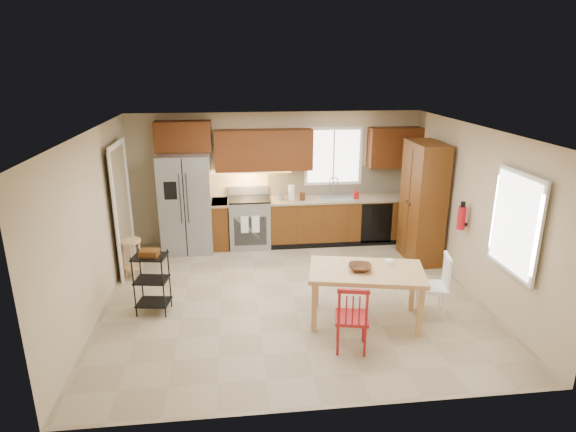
% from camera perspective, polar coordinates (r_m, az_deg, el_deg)
% --- Properties ---
extents(floor, '(5.50, 5.50, 0.00)m').
position_cam_1_polar(floor, '(7.37, 0.52, -9.49)').
color(floor, tan).
rests_on(floor, ground).
extents(ceiling, '(5.50, 5.00, 0.02)m').
position_cam_1_polar(ceiling, '(6.61, 0.59, 10.15)').
color(ceiling, silver).
rests_on(ceiling, ground).
extents(wall_back, '(5.50, 0.02, 2.50)m').
position_cam_1_polar(wall_back, '(9.28, -1.37, 4.55)').
color(wall_back, '#CCB793').
rests_on(wall_back, ground).
extents(wall_front, '(5.50, 0.02, 2.50)m').
position_cam_1_polar(wall_front, '(4.60, 4.48, -9.86)').
color(wall_front, '#CCB793').
rests_on(wall_front, ground).
extents(wall_left, '(0.02, 5.00, 2.50)m').
position_cam_1_polar(wall_left, '(7.10, -22.04, -0.99)').
color(wall_left, '#CCB793').
rests_on(wall_left, ground).
extents(wall_right, '(0.02, 5.00, 2.50)m').
position_cam_1_polar(wall_right, '(7.71, 21.27, 0.53)').
color(wall_right, '#CCB793').
rests_on(wall_right, ground).
extents(refrigerator, '(0.92, 0.75, 1.82)m').
position_cam_1_polar(refrigerator, '(9.01, -11.96, 1.51)').
color(refrigerator, gray).
rests_on(refrigerator, floor).
extents(range_stove, '(0.76, 0.63, 0.92)m').
position_cam_1_polar(range_stove, '(9.16, -4.58, -0.82)').
color(range_stove, gray).
rests_on(range_stove, floor).
extents(base_cabinet_narrow, '(0.30, 0.60, 0.90)m').
position_cam_1_polar(base_cabinet_narrow, '(9.18, -8.01, -0.97)').
color(base_cabinet_narrow, '#5A3010').
rests_on(base_cabinet_narrow, floor).
extents(base_cabinet_run, '(2.92, 0.60, 0.90)m').
position_cam_1_polar(base_cabinet_run, '(9.42, 6.68, -0.43)').
color(base_cabinet_run, '#5A3010').
rests_on(base_cabinet_run, floor).
extents(dishwasher, '(0.60, 0.02, 0.78)m').
position_cam_1_polar(dishwasher, '(9.29, 10.44, -0.86)').
color(dishwasher, black).
rests_on(dishwasher, floor).
extents(backsplash, '(2.92, 0.03, 0.55)m').
position_cam_1_polar(backsplash, '(9.49, 6.45, 4.27)').
color(backsplash, beige).
rests_on(backsplash, wall_back).
extents(upper_over_fridge, '(1.00, 0.35, 0.55)m').
position_cam_1_polar(upper_over_fridge, '(8.96, -12.34, 9.20)').
color(upper_over_fridge, '#54260E').
rests_on(upper_over_fridge, wall_back).
extents(upper_left_block, '(1.80, 0.35, 0.75)m').
position_cam_1_polar(upper_left_block, '(8.98, -2.90, 7.82)').
color(upper_left_block, '#54260E').
rests_on(upper_left_block, wall_back).
extents(upper_right_block, '(1.00, 0.35, 0.75)m').
position_cam_1_polar(upper_right_block, '(9.47, 12.53, 7.95)').
color(upper_right_block, '#54260E').
rests_on(upper_right_block, wall_back).
extents(window_back, '(1.12, 0.04, 1.12)m').
position_cam_1_polar(window_back, '(9.34, 5.41, 7.07)').
color(window_back, white).
rests_on(window_back, wall_back).
extents(sink, '(0.62, 0.46, 0.16)m').
position_cam_1_polar(sink, '(9.26, 5.62, 1.93)').
color(sink, gray).
rests_on(sink, base_cabinet_run).
extents(undercab_glow, '(1.60, 0.30, 0.01)m').
position_cam_1_polar(undercab_glow, '(9.01, -4.76, 5.26)').
color(undercab_glow, '#FFBF66').
rests_on(undercab_glow, wall_back).
extents(soap_bottle, '(0.09, 0.09, 0.19)m').
position_cam_1_polar(soap_bottle, '(9.21, 8.09, 2.64)').
color(soap_bottle, red).
rests_on(soap_bottle, base_cabinet_run).
extents(paper_towel, '(0.12, 0.12, 0.28)m').
position_cam_1_polar(paper_towel, '(9.02, 0.43, 2.79)').
color(paper_towel, white).
rests_on(paper_towel, base_cabinet_run).
extents(canister_steel, '(0.11, 0.11, 0.18)m').
position_cam_1_polar(canister_steel, '(9.01, -0.83, 2.44)').
color(canister_steel, gray).
rests_on(canister_steel, base_cabinet_run).
extents(canister_wood, '(0.10, 0.10, 0.14)m').
position_cam_1_polar(canister_wood, '(9.04, 1.71, 2.34)').
color(canister_wood, '#4C2914').
rests_on(canister_wood, base_cabinet_run).
extents(pantry, '(0.50, 0.95, 2.10)m').
position_cam_1_polar(pantry, '(8.67, 15.67, 1.55)').
color(pantry, '#5A3010').
rests_on(pantry, floor).
extents(fire_extinguisher, '(0.12, 0.12, 0.36)m').
position_cam_1_polar(fire_extinguisher, '(7.83, 19.88, -0.22)').
color(fire_extinguisher, red).
rests_on(fire_extinguisher, wall_right).
extents(window_right, '(0.04, 1.02, 1.32)m').
position_cam_1_polar(window_right, '(6.68, 25.38, -0.79)').
color(window_right, white).
rests_on(window_right, wall_right).
extents(doorway, '(0.04, 0.95, 2.10)m').
position_cam_1_polar(doorway, '(8.35, -19.13, 0.59)').
color(doorway, '#8C7A59').
rests_on(doorway, wall_left).
extents(dining_table, '(1.65, 1.15, 0.74)m').
position_cam_1_polar(dining_table, '(6.67, 9.15, -9.32)').
color(dining_table, tan).
rests_on(dining_table, floor).
extents(chair_red, '(0.49, 0.49, 0.89)m').
position_cam_1_polar(chair_red, '(5.99, 7.56, -11.72)').
color(chair_red, maroon).
rests_on(chair_red, floor).
extents(chair_white, '(0.49, 0.49, 0.89)m').
position_cam_1_polar(chair_white, '(6.98, 16.67, -7.89)').
color(chair_white, white).
rests_on(chair_white, floor).
extents(table_bowl, '(0.36, 0.36, 0.07)m').
position_cam_1_polar(table_bowl, '(6.48, 8.50, -6.41)').
color(table_bowl, '#4C2914').
rests_on(table_bowl, dining_table).
extents(table_jar, '(0.13, 0.13, 0.12)m').
position_cam_1_polar(table_jar, '(6.67, 11.85, -5.62)').
color(table_jar, white).
rests_on(table_jar, dining_table).
extents(bar_stool, '(0.42, 0.42, 0.67)m').
position_cam_1_polar(bar_stool, '(8.21, -17.97, -4.87)').
color(bar_stool, tan).
rests_on(bar_stool, floor).
extents(utility_cart, '(0.49, 0.41, 0.89)m').
position_cam_1_polar(utility_cart, '(7.01, -15.81, -7.65)').
color(utility_cart, black).
rests_on(utility_cart, floor).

